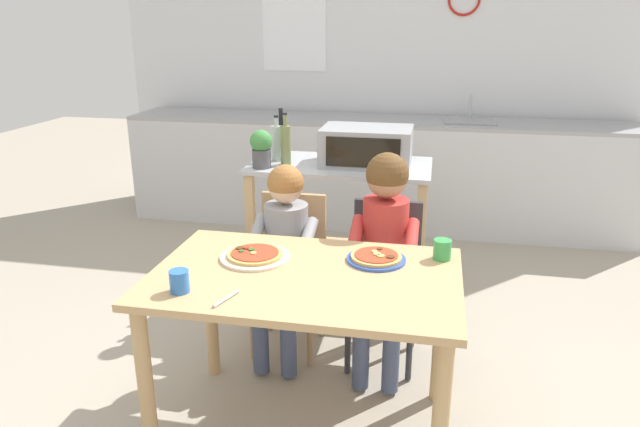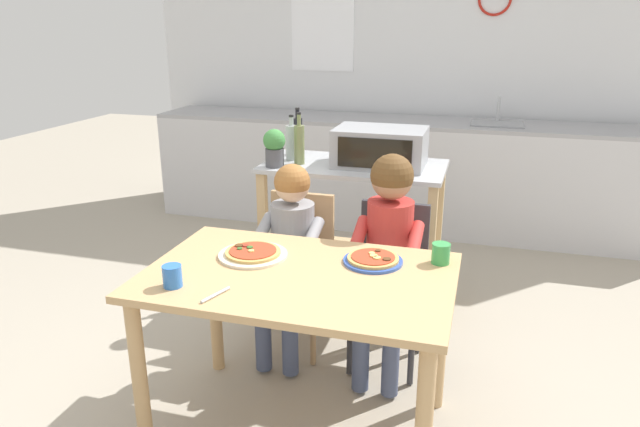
# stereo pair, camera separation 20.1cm
# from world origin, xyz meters

# --- Properties ---
(ground_plane) EXTENTS (12.37, 12.37, 0.00)m
(ground_plane) POSITION_xyz_m (0.00, 1.24, 0.00)
(ground_plane) COLOR #A89E8C
(back_wall_tiled) EXTENTS (4.66, 0.14, 2.70)m
(back_wall_tiled) POSITION_xyz_m (-0.00, 3.15, 1.35)
(back_wall_tiled) COLOR silver
(back_wall_tiled) RESTS_ON ground
(kitchen_counter) EXTENTS (4.19, 0.60, 1.10)m
(kitchen_counter) POSITION_xyz_m (0.00, 2.74, 0.45)
(kitchen_counter) COLOR silver
(kitchen_counter) RESTS_ON ground
(kitchen_island_cart) EXTENTS (1.05, 0.56, 0.88)m
(kitchen_island_cart) POSITION_xyz_m (-0.06, 1.23, 0.59)
(kitchen_island_cart) COLOR #B7BABF
(kitchen_island_cart) RESTS_ON ground
(toaster_oven) EXTENTS (0.51, 0.36, 0.22)m
(toaster_oven) POSITION_xyz_m (0.08, 1.24, 0.99)
(toaster_oven) COLOR #999BA0
(toaster_oven) RESTS_ON kitchen_island_cart
(bottle_slim_sauce) EXTENTS (0.07, 0.07, 0.27)m
(bottle_slim_sauce) POSITION_xyz_m (-0.45, 1.24, 0.99)
(bottle_slim_sauce) COLOR #ADB7B2
(bottle_slim_sauce) RESTS_ON kitchen_island_cart
(bottle_squat_spirits) EXTENTS (0.06, 0.06, 0.29)m
(bottle_squat_spirits) POSITION_xyz_m (-0.47, 1.41, 1.00)
(bottle_squat_spirits) COLOR black
(bottle_squat_spirits) RESTS_ON kitchen_island_cart
(bottle_clear_vinegar) EXTENTS (0.06, 0.06, 0.30)m
(bottle_clear_vinegar) POSITION_xyz_m (-0.37, 1.15, 1.00)
(bottle_clear_vinegar) COLOR olive
(bottle_clear_vinegar) RESTS_ON kitchen_island_cart
(potted_herb_plant) EXTENTS (0.13, 0.13, 0.22)m
(potted_herb_plant) POSITION_xyz_m (-0.49, 1.05, 1.00)
(potted_herb_plant) COLOR #4C4C51
(potted_herb_plant) RESTS_ON kitchen_island_cart
(dining_table) EXTENTS (1.21, 0.78, 0.73)m
(dining_table) POSITION_xyz_m (0.00, 0.00, 0.62)
(dining_table) COLOR tan
(dining_table) RESTS_ON ground
(dining_chair_left) EXTENTS (0.36, 0.36, 0.81)m
(dining_chair_left) POSITION_xyz_m (-0.24, 0.69, 0.48)
(dining_chair_left) COLOR tan
(dining_chair_left) RESTS_ON ground
(dining_chair_right) EXTENTS (0.36, 0.36, 0.81)m
(dining_chair_right) POSITION_xyz_m (0.26, 0.66, 0.48)
(dining_chair_right) COLOR #333338
(dining_chair_right) RESTS_ON ground
(child_in_grey_shirt) EXTENTS (0.32, 0.42, 0.99)m
(child_in_grey_shirt) POSITION_xyz_m (-0.24, 0.56, 0.64)
(child_in_grey_shirt) COLOR #424C6B
(child_in_grey_shirt) RESTS_ON ground
(child_in_red_shirt) EXTENTS (0.32, 0.42, 1.08)m
(child_in_red_shirt) POSITION_xyz_m (0.26, 0.54, 0.70)
(child_in_red_shirt) COLOR #424C6B
(child_in_red_shirt) RESTS_ON ground
(pizza_plate_cream) EXTENTS (0.29, 0.29, 0.03)m
(pizza_plate_cream) POSITION_xyz_m (-0.24, 0.11, 0.75)
(pizza_plate_cream) COLOR beige
(pizza_plate_cream) RESTS_ON dining_table
(pizza_plate_blue_rimmed) EXTENTS (0.24, 0.24, 0.03)m
(pizza_plate_blue_rimmed) POSITION_xyz_m (0.26, 0.18, 0.75)
(pizza_plate_blue_rimmed) COLOR #3356B7
(pizza_plate_blue_rimmed) RESTS_ON dining_table
(drinking_cup_green) EXTENTS (0.07, 0.07, 0.08)m
(drinking_cup_green) POSITION_xyz_m (0.53, 0.25, 0.78)
(drinking_cup_green) COLOR green
(drinking_cup_green) RESTS_ON dining_table
(drinking_cup_blue) EXTENTS (0.07, 0.07, 0.08)m
(drinking_cup_blue) POSITION_xyz_m (-0.41, -0.24, 0.78)
(drinking_cup_blue) COLOR blue
(drinking_cup_blue) RESTS_ON dining_table
(serving_spoon) EXTENTS (0.06, 0.14, 0.01)m
(serving_spoon) POSITION_xyz_m (-0.22, -0.28, 0.74)
(serving_spoon) COLOR #B7BABF
(serving_spoon) RESTS_ON dining_table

